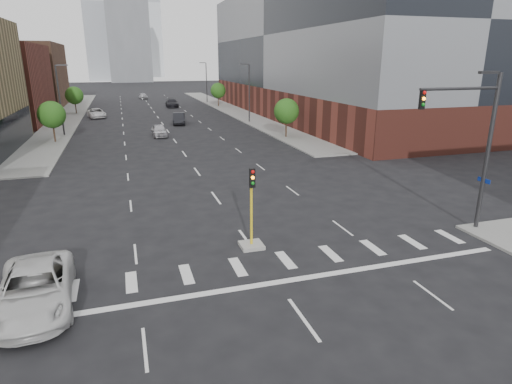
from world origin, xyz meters
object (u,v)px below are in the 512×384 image
mast_arm_signal (478,136)px  car_far_left (97,113)px  median_traffic_signal (252,230)px  parked_minivan (35,289)px  car_near_left (159,130)px  car_distant (143,96)px  car_deep_right (172,103)px  car_mid_right (179,119)px

mast_arm_signal → car_far_left: mast_arm_signal is taller
median_traffic_signal → parked_minivan: (-10.00, -2.97, -0.13)m
car_near_left → car_distant: (1.19, 58.34, 0.00)m
car_deep_right → parked_minivan: 77.46m
car_near_left → parked_minivan: (-8.50, -39.99, 0.07)m
car_far_left → parked_minivan: size_ratio=0.93×
car_far_left → mast_arm_signal: bearing=-79.4°
median_traffic_signal → car_near_left: (-1.50, 37.02, -0.20)m
car_far_left → parked_minivan: bearing=-99.7°
median_traffic_signal → car_mid_right: (2.51, 47.55, -0.12)m
car_deep_right → car_distant: size_ratio=1.30×
car_deep_right → car_distant: (-4.68, 22.22, -0.08)m
median_traffic_signal → mast_arm_signal: bearing=-6.6°
mast_arm_signal → car_distant: bearing=97.6°
mast_arm_signal → car_mid_right: bearing=101.6°
median_traffic_signal → car_deep_right: bearing=86.6°
car_near_left → car_far_left: size_ratio=0.81×
car_near_left → car_deep_right: bearing=80.0°
car_near_left → car_mid_right: car_mid_right is taller
car_far_left → car_distant: 37.17m
car_distant → parked_minivan: parked_minivan is taller
car_mid_right → parked_minivan: car_mid_right is taller
car_deep_right → car_far_left: bearing=-135.3°
mast_arm_signal → car_deep_right: mast_arm_signal is taller
car_far_left → median_traffic_signal: bearing=-90.2°
median_traffic_signal → car_near_left: median_traffic_signal is taller
car_distant → car_deep_right: bearing=-82.6°
mast_arm_signal → car_deep_right: size_ratio=1.53×
car_mid_right → car_far_left: bearing=145.6°
median_traffic_signal → car_deep_right: size_ratio=0.74×
median_traffic_signal → car_distant: median_traffic_signal is taller
car_near_left → car_deep_right: 36.60m
car_distant → parked_minivan: 98.81m
car_deep_right → car_distant: bearing=103.4°
median_traffic_signal → car_distant: 95.37m
mast_arm_signal → parked_minivan: bearing=-176.2°
car_near_left → parked_minivan: parked_minivan is taller
car_far_left → car_distant: size_ratio=1.23×
mast_arm_signal → car_near_left: bearing=110.1°
car_mid_right → car_deep_right: (1.87, 25.60, 0.00)m
median_traffic_signal → car_deep_right: 73.28m
car_far_left → parked_minivan: (0.16, -62.49, 0.06)m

